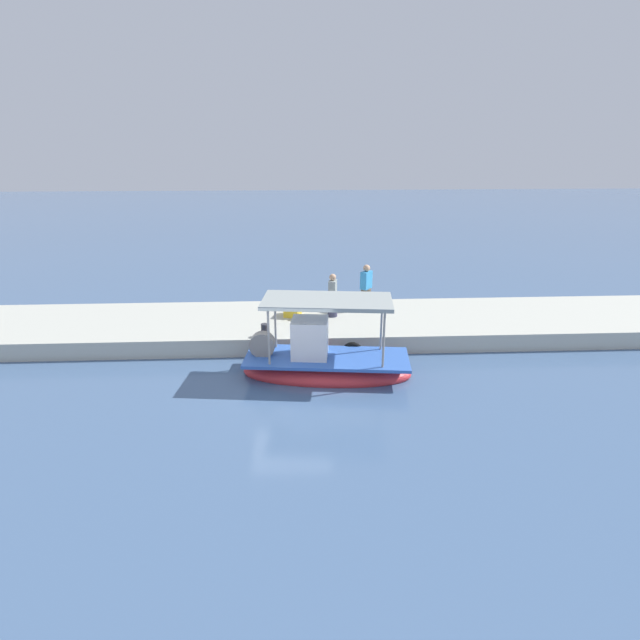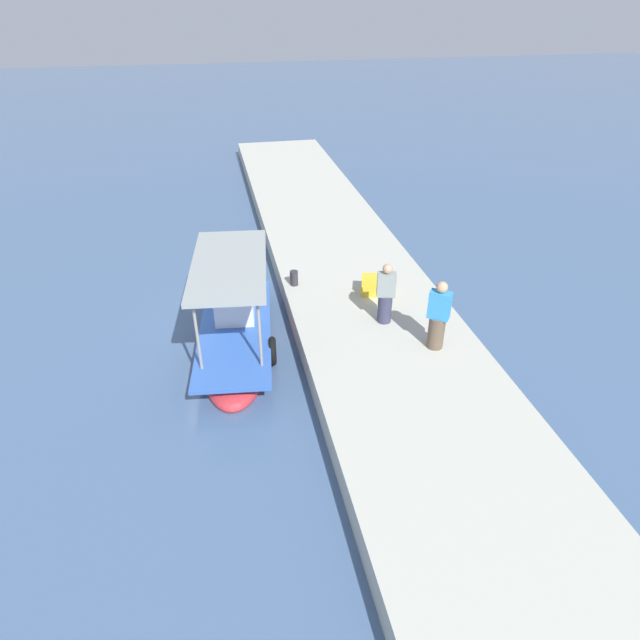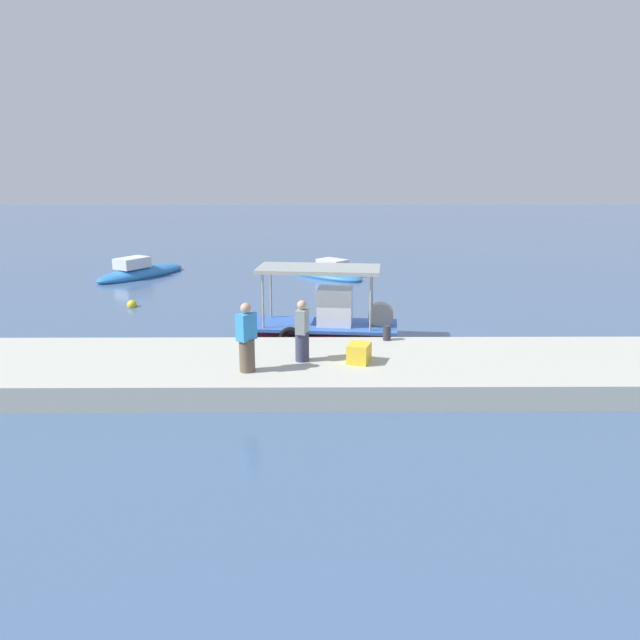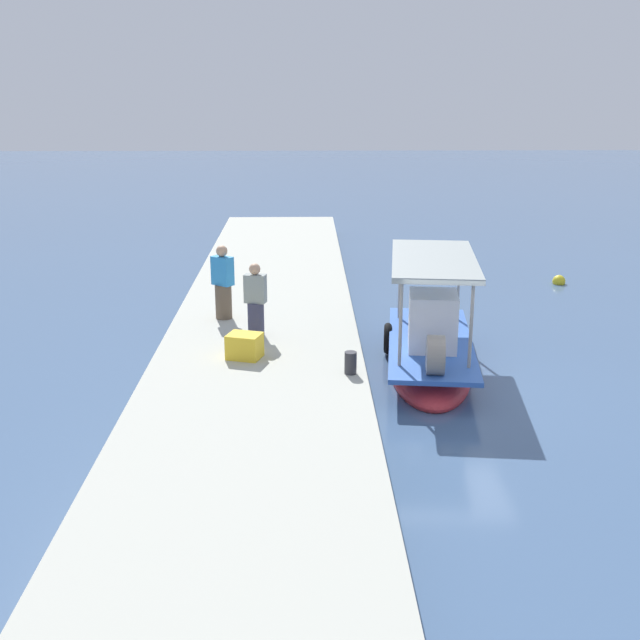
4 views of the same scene
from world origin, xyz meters
TOP-DOWN VIEW (x-y plane):
  - ground_plane at (0.00, 0.00)m, footprint 120.00×120.00m
  - dock_quay at (0.00, -4.13)m, footprint 36.00×4.40m
  - main_fishing_boat at (-1.05, -0.37)m, footprint 5.48×2.42m
  - fisherman_near_bollard at (-2.99, -5.11)m, footprint 0.56×0.57m
  - fisherman_by_crate at (-1.61, -4.25)m, footprint 0.45×0.52m
  - mooring_bollard at (0.88, -2.25)m, footprint 0.24×0.24m
  - cargo_crate at (-0.09, -4.40)m, footprint 0.71×0.80m
  - marker_buoy at (-8.72, 4.93)m, footprint 0.40×0.40m

SIDE VIEW (x-z plane):
  - ground_plane at x=0.00m, z-range 0.00..0.00m
  - marker_buoy at x=-8.72m, z-range -0.12..0.28m
  - dock_quay at x=0.00m, z-range 0.00..0.64m
  - main_fishing_boat at x=-1.05m, z-range -0.98..1.89m
  - mooring_bollard at x=0.88m, z-range 0.64..1.08m
  - cargo_crate at x=-0.09m, z-range 0.64..1.15m
  - fisherman_by_crate at x=-1.61m, z-range 0.56..2.23m
  - fisherman_near_bollard at x=-2.99m, z-range 0.55..2.35m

